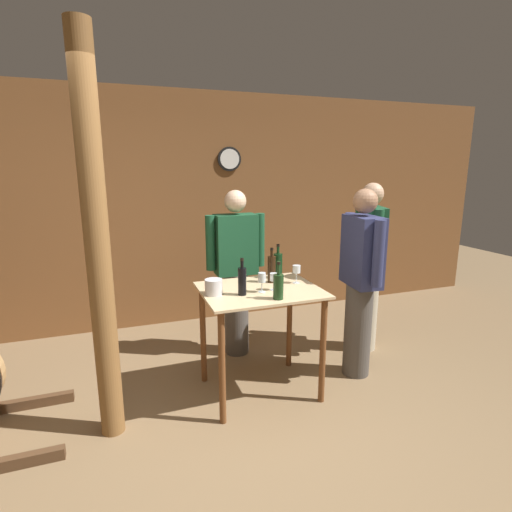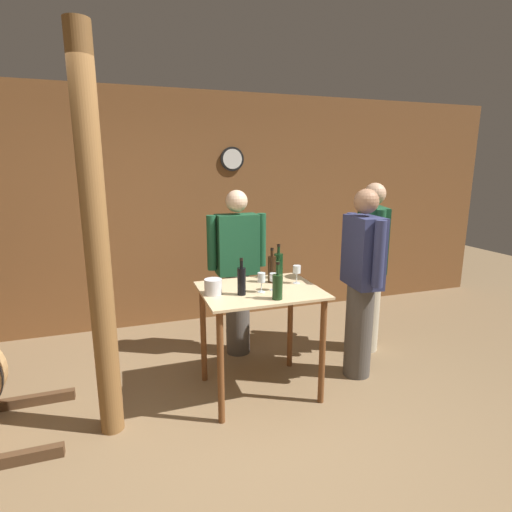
# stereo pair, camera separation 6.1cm
# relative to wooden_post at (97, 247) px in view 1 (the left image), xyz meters

# --- Properties ---
(ground_plane) EXTENTS (14.00, 14.00, 0.00)m
(ground_plane) POSITION_rel_wooden_post_xyz_m (0.95, -0.71, -1.35)
(ground_plane) COLOR brown
(back_wall) EXTENTS (8.40, 0.08, 2.70)m
(back_wall) POSITION_rel_wooden_post_xyz_m (0.95, 1.96, 0.00)
(back_wall) COLOR brown
(back_wall) RESTS_ON ground_plane
(tasting_table) EXTENTS (0.94, 0.76, 0.90)m
(tasting_table) POSITION_rel_wooden_post_xyz_m (1.18, 0.14, -0.63)
(tasting_table) COLOR #D1B284
(tasting_table) RESTS_ON ground_plane
(wooden_post) EXTENTS (0.16, 0.16, 2.70)m
(wooden_post) POSITION_rel_wooden_post_xyz_m (0.00, 0.00, 0.00)
(wooden_post) COLOR brown
(wooden_post) RESTS_ON ground_plane
(wine_bottle_far_left) EXTENTS (0.06, 0.06, 0.29)m
(wine_bottle_far_left) POSITION_rel_wooden_post_xyz_m (1.00, 0.05, -0.33)
(wine_bottle_far_left) COLOR black
(wine_bottle_far_left) RESTS_ON tasting_table
(wine_bottle_left) EXTENTS (0.08, 0.08, 0.29)m
(wine_bottle_left) POSITION_rel_wooden_post_xyz_m (1.22, -0.13, -0.35)
(wine_bottle_left) COLOR #193819
(wine_bottle_left) RESTS_ON tasting_table
(wine_bottle_center) EXTENTS (0.07, 0.07, 0.30)m
(wine_bottle_center) POSITION_rel_wooden_post_xyz_m (1.34, 0.29, -0.33)
(wine_bottle_center) COLOR black
(wine_bottle_center) RESTS_ON tasting_table
(wine_bottle_right) EXTENTS (0.08, 0.08, 0.30)m
(wine_bottle_right) POSITION_rel_wooden_post_xyz_m (1.44, 0.40, -0.33)
(wine_bottle_right) COLOR black
(wine_bottle_right) RESTS_ON tasting_table
(wine_glass_near_left) EXTENTS (0.06, 0.06, 0.16)m
(wine_glass_near_left) POSITION_rel_wooden_post_xyz_m (1.16, 0.06, -0.34)
(wine_glass_near_left) COLOR silver
(wine_glass_near_left) RESTS_ON tasting_table
(wine_glass_near_center) EXTENTS (0.06, 0.06, 0.14)m
(wine_glass_near_center) POSITION_rel_wooden_post_xyz_m (1.27, 0.08, -0.35)
(wine_glass_near_center) COLOR silver
(wine_glass_near_center) RESTS_ON tasting_table
(wine_glass_near_right) EXTENTS (0.07, 0.07, 0.15)m
(wine_glass_near_right) POSITION_rel_wooden_post_xyz_m (1.52, 0.19, -0.33)
(wine_glass_near_right) COLOR silver
(wine_glass_near_right) RESTS_ON tasting_table
(ice_bucket) EXTENTS (0.13, 0.13, 0.12)m
(ice_bucket) POSITION_rel_wooden_post_xyz_m (0.79, 0.13, -0.39)
(ice_bucket) COLOR silver
(ice_bucket) RESTS_ON tasting_table
(person_host) EXTENTS (0.34, 0.56, 1.71)m
(person_host) POSITION_rel_wooden_post_xyz_m (2.48, 0.54, -0.45)
(person_host) COLOR #B7AD93
(person_host) RESTS_ON ground_plane
(person_visitor_with_scarf) EXTENTS (0.59, 0.24, 1.64)m
(person_visitor_with_scarf) POSITION_rel_wooden_post_xyz_m (1.21, 0.90, -0.48)
(person_visitor_with_scarf) COLOR #4C4742
(person_visitor_with_scarf) RESTS_ON ground_plane
(person_visitor_bearded) EXTENTS (0.25, 0.59, 1.68)m
(person_visitor_bearded) POSITION_rel_wooden_post_xyz_m (2.11, 0.12, -0.46)
(person_visitor_bearded) COLOR #4C4742
(person_visitor_bearded) RESTS_ON ground_plane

